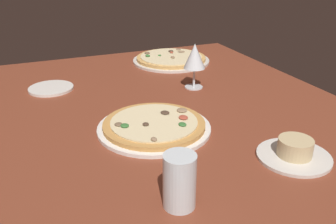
# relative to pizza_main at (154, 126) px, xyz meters

# --- Properties ---
(dining_table) EXTENTS (1.50, 1.10, 0.04)m
(dining_table) POSITION_rel_pizza_main_xyz_m (-0.07, 0.11, -0.03)
(dining_table) COLOR brown
(dining_table) RESTS_ON ground
(pizza_main) EXTENTS (0.31, 0.31, 0.03)m
(pizza_main) POSITION_rel_pizza_main_xyz_m (0.00, 0.00, 0.00)
(pizza_main) COLOR white
(pizza_main) RESTS_ON dining_table
(pizza_side) EXTENTS (0.33, 0.33, 0.03)m
(pizza_side) POSITION_rel_pizza_main_xyz_m (-0.59, 0.30, 0.00)
(pizza_side) COLOR silver
(pizza_side) RESTS_ON dining_table
(ramekin_on_saucer) EXTENTS (0.18, 0.18, 0.05)m
(ramekin_on_saucer) POSITION_rel_pizza_main_xyz_m (0.27, 0.26, 0.01)
(ramekin_on_saucer) COLOR silver
(ramekin_on_saucer) RESTS_ON dining_table
(wine_glass_far) EXTENTS (0.08, 0.08, 0.16)m
(wine_glass_far) POSITION_rel_pizza_main_xyz_m (-0.26, 0.25, 0.10)
(wine_glass_far) COLOR silver
(wine_glass_far) RESTS_ON dining_table
(water_glass) EXTENTS (0.06, 0.06, 0.11)m
(water_glass) POSITION_rel_pizza_main_xyz_m (0.33, -0.07, 0.04)
(water_glass) COLOR silver
(water_glass) RESTS_ON dining_table
(side_plate) EXTENTS (0.16, 0.16, 0.01)m
(side_plate) POSITION_rel_pizza_main_xyz_m (-0.43, -0.23, -0.01)
(side_plate) COLOR silver
(side_plate) RESTS_ON dining_table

